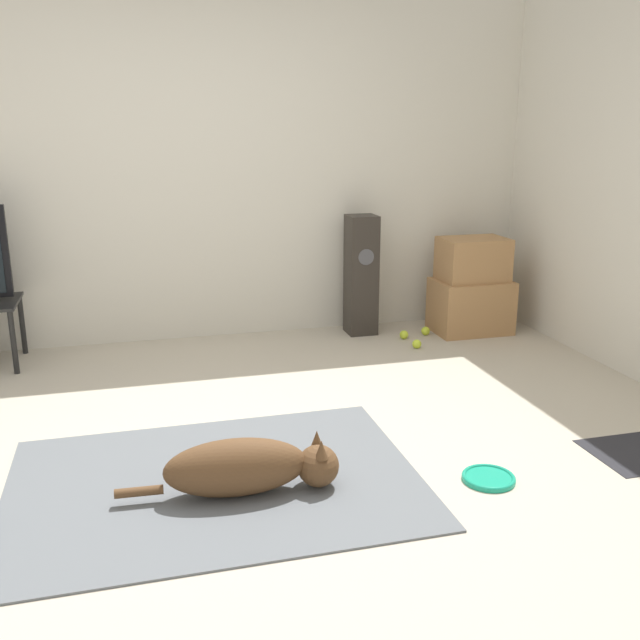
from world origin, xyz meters
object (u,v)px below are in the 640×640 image
at_px(cardboard_box_lower, 471,306).
at_px(tennis_ball_by_boxes, 426,331).
at_px(frisbee, 489,478).
at_px(dog, 249,467).
at_px(tennis_ball_loose_on_carpet, 404,335).
at_px(cardboard_box_upper, 473,259).
at_px(floor_speaker, 361,275).
at_px(tennis_ball_near_speaker, 417,344).

relative_size(cardboard_box_lower, tennis_ball_by_boxes, 8.72).
bearing_deg(frisbee, tennis_ball_by_boxes, 73.93).
bearing_deg(tennis_ball_by_boxes, cardboard_box_lower, 0.94).
bearing_deg(dog, frisbee, -8.20).
xyz_separation_m(dog, tennis_ball_loose_on_carpet, (1.52, 2.01, -0.10)).
xyz_separation_m(dog, cardboard_box_upper, (2.09, 2.08, 0.44)).
distance_m(cardboard_box_lower, cardboard_box_upper, 0.37).
height_order(frisbee, tennis_ball_by_boxes, tennis_ball_by_boxes).
relative_size(cardboard_box_lower, tennis_ball_loose_on_carpet, 8.72).
distance_m(cardboard_box_lower, tennis_ball_by_boxes, 0.41).
bearing_deg(cardboard_box_lower, floor_speaker, 167.20).
xyz_separation_m(cardboard_box_lower, cardboard_box_upper, (0.00, 0.01, 0.37)).
distance_m(frisbee, tennis_ball_near_speaker, 1.97).
bearing_deg(tennis_ball_by_boxes, floor_speaker, 157.04).
height_order(frisbee, tennis_ball_near_speaker, tennis_ball_near_speaker).
bearing_deg(floor_speaker, cardboard_box_lower, -12.80).
xyz_separation_m(frisbee, tennis_ball_by_boxes, (0.64, 2.22, 0.02)).
relative_size(dog, tennis_ball_near_speaker, 14.74).
xyz_separation_m(cardboard_box_lower, tennis_ball_near_speaker, (-0.57, -0.30, -0.17)).
distance_m(frisbee, tennis_ball_by_boxes, 2.31).
relative_size(cardboard_box_lower, cardboard_box_upper, 1.16).
height_order(dog, floor_speaker, floor_speaker).
height_order(tennis_ball_by_boxes, tennis_ball_near_speaker, same).
distance_m(dog, tennis_ball_loose_on_carpet, 2.52).
height_order(floor_speaker, tennis_ball_loose_on_carpet, floor_speaker).
distance_m(cardboard_box_upper, tennis_ball_by_boxes, 0.66).
bearing_deg(floor_speaker, tennis_ball_by_boxes, -22.96).
relative_size(frisbee, floor_speaker, 0.27).
height_order(dog, tennis_ball_loose_on_carpet, dog).
relative_size(dog, cardboard_box_lower, 1.69).
bearing_deg(frisbee, tennis_ball_loose_on_carpet, 78.50).
xyz_separation_m(cardboard_box_upper, tennis_ball_by_boxes, (-0.37, -0.01, -0.54)).
height_order(cardboard_box_upper, tennis_ball_by_boxes, cardboard_box_upper).
bearing_deg(frisbee, cardboard_box_upper, 65.59).
bearing_deg(cardboard_box_lower, tennis_ball_near_speaker, -152.09).
bearing_deg(tennis_ball_loose_on_carpet, tennis_ball_by_boxes, 14.60).
bearing_deg(cardboard_box_lower, frisbee, -114.46).
bearing_deg(dog, cardboard_box_upper, 44.82).
xyz_separation_m(dog, tennis_ball_by_boxes, (1.72, 2.06, -0.10)).
bearing_deg(tennis_ball_near_speaker, cardboard_box_lower, 27.91).
relative_size(frisbee, tennis_ball_loose_on_carpet, 3.69).
xyz_separation_m(tennis_ball_near_speaker, tennis_ball_loose_on_carpet, (-0.00, 0.24, 0.00)).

